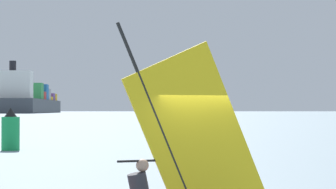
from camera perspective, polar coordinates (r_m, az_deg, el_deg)
The scene contains 3 objects.
windsurfer at distance 13.17m, azimuth -0.49°, elevation -7.00°, with size 4.25×1.12×3.95m.
cargo_ship at distance 515.86m, azimuth -10.50°, elevation -0.51°, with size 101.50×146.27×31.15m.
channel_buoy at distance 43.07m, azimuth -11.65°, elevation -2.69°, with size 1.00×1.00×2.35m.
Camera 1 is at (-8.09, -11.85, 2.25)m, focal length 81.81 mm.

